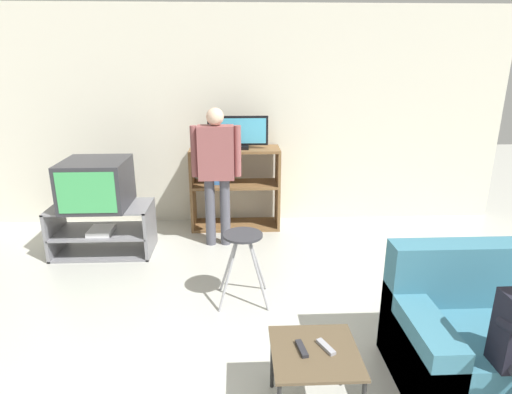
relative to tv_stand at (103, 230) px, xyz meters
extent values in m
cube|color=silver|center=(1.54, 0.97, 1.04)|extent=(6.40, 0.06, 2.60)
cube|color=slate|center=(0.00, 0.00, -0.25)|extent=(1.03, 0.54, 0.02)
cube|color=slate|center=(0.00, 0.00, -0.02)|extent=(1.00, 0.54, 0.02)
cube|color=slate|center=(0.00, 0.00, 0.26)|extent=(1.03, 0.54, 0.02)
cube|color=slate|center=(-0.50, 0.00, 0.00)|extent=(0.03, 0.54, 0.53)
cube|color=slate|center=(0.50, 0.00, 0.00)|extent=(0.03, 0.54, 0.53)
cube|color=white|center=(0.00, -0.06, 0.01)|extent=(0.24, 0.28, 0.05)
cube|color=#2D2D33|center=(-0.01, -0.01, 0.51)|extent=(0.64, 0.64, 0.49)
cube|color=#3FA559|center=(-0.01, -0.33, 0.51)|extent=(0.56, 0.01, 0.41)
cube|color=brown|center=(0.90, 0.69, 0.24)|extent=(0.03, 0.42, 0.99)
cube|color=brown|center=(1.93, 0.69, 0.24)|extent=(0.03, 0.42, 0.99)
cube|color=brown|center=(1.41, 0.69, -0.24)|extent=(1.00, 0.42, 0.03)
cube|color=brown|center=(1.41, 0.69, 0.29)|extent=(1.00, 0.42, 0.03)
cube|color=brown|center=(1.41, 0.69, 0.71)|extent=(1.00, 0.42, 0.03)
cube|color=#3870B7|center=(1.23, 0.63, 0.41)|extent=(0.18, 0.04, 0.22)
cube|color=black|center=(1.45, 0.66, 0.75)|extent=(0.25, 0.20, 0.04)
cube|color=black|center=(1.45, 0.66, 0.94)|extent=(0.70, 0.04, 0.34)
cube|color=#4CB7E0|center=(1.45, 0.64, 0.94)|extent=(0.65, 0.01, 0.29)
cylinder|color=#99999E|center=(1.36, -1.14, 0.04)|extent=(0.19, 0.15, 0.61)
cylinder|color=#99999E|center=(1.60, -1.14, 0.04)|extent=(0.19, 0.15, 0.61)
cylinder|color=#99999E|center=(1.36, -0.93, 0.04)|extent=(0.19, 0.15, 0.61)
cylinder|color=#99999E|center=(1.60, -0.93, 0.04)|extent=(0.19, 0.15, 0.61)
cylinder|color=#333338|center=(1.48, -1.04, 0.35)|extent=(0.33, 0.33, 0.02)
cube|color=brown|center=(1.86, -2.30, 0.17)|extent=(0.49, 0.49, 0.02)
cylinder|color=black|center=(1.64, -2.08, -0.05)|extent=(0.02, 0.02, 0.42)
cylinder|color=black|center=(2.08, -2.08, -0.05)|extent=(0.02, 0.02, 0.42)
cube|color=#232328|center=(1.79, -2.29, 0.18)|extent=(0.06, 0.15, 0.02)
cube|color=gray|center=(1.93, -2.28, 0.18)|extent=(0.09, 0.15, 0.02)
cube|color=teal|center=(3.25, -1.80, 0.37)|extent=(1.62, 0.20, 0.43)
cube|color=teal|center=(2.55, -2.10, 0.01)|extent=(0.22, 0.80, 0.54)
cylinder|color=#4C4C56|center=(1.13, 0.16, 0.12)|extent=(0.11, 0.11, 0.76)
cylinder|color=#4C4C56|center=(1.30, 0.16, 0.12)|extent=(0.11, 0.11, 0.76)
cube|color=#8C4C4C|center=(1.22, 0.16, 0.79)|extent=(0.38, 0.20, 0.57)
cylinder|color=#8C4C4C|center=(0.99, 0.16, 0.80)|extent=(0.08, 0.08, 0.54)
cylinder|color=#8C4C4C|center=(1.44, 0.16, 0.80)|extent=(0.08, 0.08, 0.54)
sphere|color=beige|center=(1.22, 0.16, 1.17)|extent=(0.18, 0.18, 0.18)
camera|label=1|loc=(1.44, -4.29, 1.73)|focal=30.00mm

